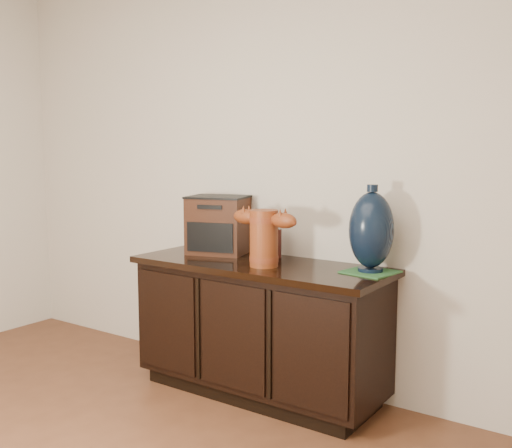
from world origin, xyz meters
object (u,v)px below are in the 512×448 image
Objects in this scene: terracotta_vessel at (264,235)px; lamp_base at (371,230)px; tv_radio at (218,225)px; spray_can at (276,241)px; sideboard at (260,327)px.

lamp_base reaches higher than terracotta_vessel.
tv_radio is (-0.45, 0.18, 0.00)m from terracotta_vessel.
spray_can is (-0.09, 0.25, -0.08)m from terracotta_vessel.
tv_radio is at bearing -168.63° from spray_can.
lamp_base is 0.64m from spray_can.
terracotta_vessel reaches higher than sideboard.
sideboard is at bearing 142.40° from terracotta_vessel.
terracotta_vessel is at bearing -161.86° from lamp_base.
sideboard is 0.55m from terracotta_vessel.
lamp_base is at bearing -16.71° from tv_radio.
sideboard is at bearing -32.32° from tv_radio.
spray_can is at bearing 93.54° from sideboard.
lamp_base reaches higher than sideboard.
terracotta_vessel is 0.49m from tv_radio.
spray_can is (-0.62, 0.08, -0.12)m from lamp_base.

